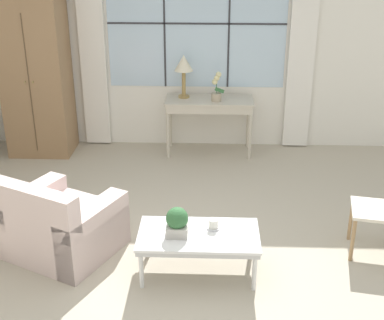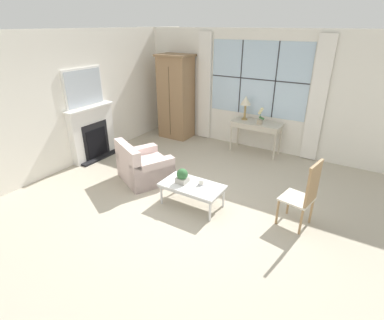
% 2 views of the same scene
% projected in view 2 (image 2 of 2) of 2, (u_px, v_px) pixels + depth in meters
% --- Properties ---
extents(ground_plane, '(14.00, 14.00, 0.00)m').
position_uv_depth(ground_plane, '(190.00, 200.00, 5.38)').
color(ground_plane, '#B2A893').
extents(wall_back_windowed, '(7.20, 0.14, 2.80)m').
position_uv_depth(wall_back_windowed, '(257.00, 91.00, 7.13)').
color(wall_back_windowed, white).
rests_on(wall_back_windowed, ground_plane).
extents(wall_left, '(0.06, 7.20, 2.80)m').
position_uv_depth(wall_left, '(90.00, 96.00, 6.71)').
color(wall_left, white).
rests_on(wall_left, ground_plane).
extents(fireplace, '(0.34, 1.22, 2.04)m').
position_uv_depth(fireplace, '(92.00, 129.00, 6.81)').
color(fireplace, black).
rests_on(fireplace, ground_plane).
extents(armoire, '(0.90, 0.66, 2.18)m').
position_uv_depth(armoire, '(176.00, 97.00, 7.97)').
color(armoire, '#93704C').
rests_on(armoire, ground_plane).
extents(console_table, '(1.17, 0.51, 0.76)m').
position_uv_depth(console_table, '(256.00, 126.00, 7.09)').
color(console_table, beige).
rests_on(console_table, ground_plane).
extents(table_lamp, '(0.25, 0.25, 0.57)m').
position_uv_depth(table_lamp, '(246.00, 102.00, 7.10)').
color(table_lamp, '#9E7F47').
rests_on(table_lamp, console_table).
extents(potted_orchid, '(0.17, 0.13, 0.39)m').
position_uv_depth(potted_orchid, '(260.00, 117.00, 6.90)').
color(potted_orchid, tan).
rests_on(potted_orchid, console_table).
extents(armchair_upholstered, '(1.24, 1.19, 0.81)m').
position_uv_depth(armchair_upholstered, '(144.00, 167.00, 5.97)').
color(armchair_upholstered, beige).
rests_on(armchair_upholstered, ground_plane).
extents(side_chair_wooden, '(0.51, 0.51, 1.11)m').
position_uv_depth(side_chair_wooden, '(305.00, 192.00, 4.43)').
color(side_chair_wooden, beige).
rests_on(side_chair_wooden, ground_plane).
extents(coffee_table, '(1.06, 0.58, 0.40)m').
position_uv_depth(coffee_table, '(192.00, 187.00, 5.08)').
color(coffee_table, silver).
rests_on(coffee_table, ground_plane).
extents(potted_plant_small, '(0.19, 0.19, 0.26)m').
position_uv_depth(potted_plant_small, '(182.00, 176.00, 5.08)').
color(potted_plant_small, '#BCB7AD').
rests_on(potted_plant_small, coffee_table).
extents(pillar_candle, '(0.12, 0.12, 0.11)m').
position_uv_depth(pillar_candle, '(201.00, 182.00, 5.05)').
color(pillar_candle, silver).
rests_on(pillar_candle, coffee_table).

